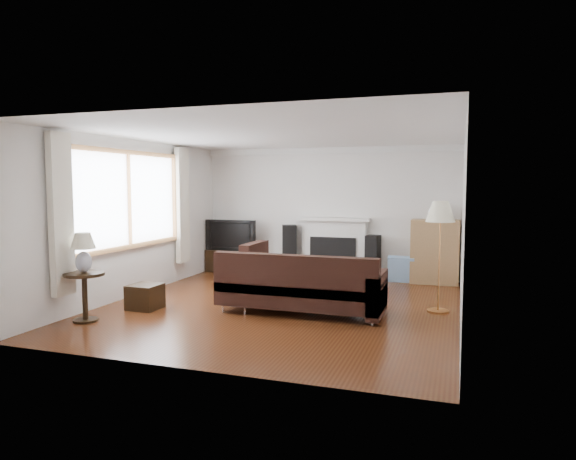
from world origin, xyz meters
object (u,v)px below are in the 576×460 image
(floor_lamp, at_px, (439,257))
(side_table, at_px, (85,297))
(bookshelf, at_px, (435,252))
(tv_stand, at_px, (229,261))
(sectional_sofa, at_px, (301,284))
(coffee_table, at_px, (315,279))

(floor_lamp, height_order, side_table, floor_lamp)
(floor_lamp, xyz_separation_m, side_table, (-4.36, -1.98, -0.46))
(floor_lamp, bearing_deg, bookshelf, 94.11)
(tv_stand, distance_m, sectional_sofa, 3.68)
(bookshelf, bearing_deg, floor_lamp, -85.89)
(sectional_sofa, bearing_deg, tv_stand, 130.94)
(sectional_sofa, height_order, coffee_table, sectional_sofa)
(coffee_table, bearing_deg, floor_lamp, -30.67)
(coffee_table, bearing_deg, sectional_sofa, -94.61)
(bookshelf, distance_m, sectional_sofa, 3.26)
(sectional_sofa, bearing_deg, coffee_table, 97.28)
(sectional_sofa, relative_size, coffee_table, 2.05)
(coffee_table, distance_m, floor_lamp, 2.16)
(sectional_sofa, relative_size, side_table, 3.83)
(bookshelf, relative_size, sectional_sofa, 0.47)
(tv_stand, xyz_separation_m, floor_lamp, (4.23, -2.14, 0.55))
(tv_stand, bearing_deg, sectional_sofa, -49.06)
(sectional_sofa, xyz_separation_m, coffee_table, (-0.17, 1.31, -0.16))
(coffee_table, height_order, floor_lamp, floor_lamp)
(bookshelf, distance_m, side_table, 5.91)
(sectional_sofa, bearing_deg, floor_lamp, 19.29)
(coffee_table, relative_size, side_table, 1.87)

